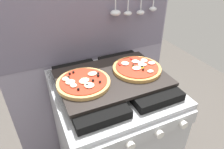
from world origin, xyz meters
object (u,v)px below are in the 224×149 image
(baking_tray, at_px, (112,77))
(pizza_left, at_px, (83,82))
(stove, at_px, (112,138))
(pizza_right, at_px, (137,68))

(baking_tray, height_order, pizza_left, pizza_left)
(stove, distance_m, pizza_right, 0.50)
(pizza_right, bearing_deg, stove, -179.65)
(pizza_left, height_order, pizza_right, same)
(stove, relative_size, pizza_left, 3.52)
(baking_tray, bearing_deg, pizza_left, -177.08)
(baking_tray, distance_m, pizza_right, 0.15)
(pizza_left, bearing_deg, stove, 2.30)
(pizza_right, bearing_deg, baking_tray, 179.71)
(pizza_right, bearing_deg, pizza_left, -178.65)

